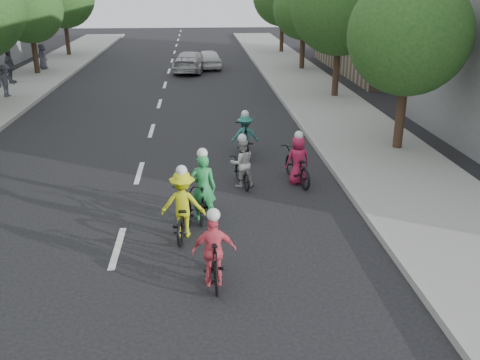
{
  "coord_description": "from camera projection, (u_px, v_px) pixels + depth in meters",
  "views": [
    {
      "loc": [
        1.9,
        -10.86,
        5.62
      ],
      "look_at": [
        2.87,
        1.45,
        1.0
      ],
      "focal_mm": 40.0,
      "sensor_mm": 36.0,
      "label": 1
    }
  ],
  "objects": [
    {
      "name": "tree_r_2",
      "position": [
        304.0,
        8.0,
        34.2
      ],
      "size": [
        4.0,
        4.0,
        5.97
      ],
      "color": "black",
      "rests_on": "ground"
    },
    {
      "name": "tree_l_4",
      "position": [
        29.0,
        10.0,
        32.39
      ],
      "size": [
        4.0,
        4.0,
        5.97
      ],
      "color": "black",
      "rests_on": "ground"
    },
    {
      "name": "cyclist_3",
      "position": [
        297.0,
        164.0,
        15.65
      ],
      "size": [
        1.02,
        2.05,
        1.6
      ],
      "rotation": [
        0.0,
        0.0,
        3.32
      ],
      "color": "black",
      "rests_on": "ground"
    },
    {
      "name": "follow_car_trail",
      "position": [
        208.0,
        59.0,
        36.25
      ],
      "size": [
        1.92,
        3.87,
        1.27
      ],
      "primitive_type": "imported",
      "rotation": [
        0.0,
        0.0,
        3.26
      ],
      "color": "white",
      "rests_on": "ground"
    },
    {
      "name": "spectator_1",
      "position": [
        9.0,
        66.0,
        30.06
      ],
      "size": [
        0.53,
        1.13,
        1.88
      ],
      "primitive_type": "imported",
      "rotation": [
        0.0,
        0.0,
        1.5
      ],
      "color": "#464752",
      "rests_on": "sidewalk_left"
    },
    {
      "name": "cyclist_0",
      "position": [
        242.0,
        168.0,
        15.42
      ],
      "size": [
        0.78,
        1.58,
        1.58
      ],
      "rotation": [
        0.0,
        0.0,
        3.32
      ],
      "color": "black",
      "rests_on": "ground"
    },
    {
      "name": "cyclist_5",
      "position": [
        214.0,
        256.0,
        10.38
      ],
      "size": [
        0.88,
        1.63,
        1.63
      ],
      "rotation": [
        0.0,
        0.0,
        3.18
      ],
      "color": "black",
      "rests_on": "ground"
    },
    {
      "name": "bldg_se",
      "position": [
        417.0,
        8.0,
        34.15
      ],
      "size": [
        10.0,
        14.0,
        8.0
      ],
      "primitive_type": "cube",
      "color": "gray",
      "rests_on": "ground"
    },
    {
      "name": "tree_r_1",
      "position": [
        340.0,
        5.0,
        25.6
      ],
      "size": [
        4.8,
        4.8,
        6.93
      ],
      "color": "black",
      "rests_on": "ground"
    },
    {
      "name": "sidewalk_right",
      "position": [
        348.0,
        125.0,
        21.87
      ],
      "size": [
        4.0,
        80.0,
        0.15
      ],
      "primitive_type": "cube",
      "color": "gray",
      "rests_on": "ground"
    },
    {
      "name": "tree_r_0",
      "position": [
        409.0,
        35.0,
        17.39
      ],
      "size": [
        4.0,
        4.0,
        5.97
      ],
      "color": "black",
      "rests_on": "ground"
    },
    {
      "name": "follow_car_lead",
      "position": [
        191.0,
        62.0,
        34.77
      ],
      "size": [
        2.64,
        4.82,
        1.32
      ],
      "primitive_type": "imported",
      "rotation": [
        0.0,
        0.0,
        2.96
      ],
      "color": "#B4B3B8",
      "rests_on": "ground"
    },
    {
      "name": "curb_right",
      "position": [
        301.0,
        126.0,
        21.72
      ],
      "size": [
        0.18,
        80.0,
        0.18
      ],
      "primitive_type": "cube",
      "color": "#999993",
      "rests_on": "ground"
    },
    {
      "name": "ground",
      "position": [
        118.0,
        248.0,
        11.97
      ],
      "size": [
        120.0,
        120.0,
        0.0
      ],
      "primitive_type": "plane",
      "color": "black",
      "rests_on": "ground"
    },
    {
      "name": "cyclist_2",
      "position": [
        245.0,
        138.0,
        18.07
      ],
      "size": [
        0.96,
        1.93,
        1.59
      ],
      "rotation": [
        0.0,
        0.0,
        3.19
      ],
      "color": "black",
      "rests_on": "ground"
    },
    {
      "name": "cyclist_1",
      "position": [
        203.0,
        195.0,
        13.21
      ],
      "size": [
        0.67,
        1.58,
        1.87
      ],
      "rotation": [
        0.0,
        0.0,
        3.04
      ],
      "color": "black",
      "rests_on": "ground"
    },
    {
      "name": "spectator_0",
      "position": [
        6.0,
        80.0,
        26.58
      ],
      "size": [
        0.93,
        1.19,
        1.62
      ],
      "primitive_type": "imported",
      "rotation": [
        0.0,
        0.0,
        1.21
      ],
      "color": "#43444E",
      "rests_on": "sidewalk_left"
    },
    {
      "name": "spectator_2",
      "position": [
        42.0,
        56.0,
        34.94
      ],
      "size": [
        0.61,
        0.85,
        1.62
      ],
      "primitive_type": "imported",
      "rotation": [
        0.0,
        0.0,
        1.45
      ],
      "color": "#4B4955",
      "rests_on": "sidewalk_left"
    },
    {
      "name": "cyclist_4",
      "position": [
        183.0,
        209.0,
        12.4
      ],
      "size": [
        1.09,
        1.97,
        1.74
      ],
      "rotation": [
        0.0,
        0.0,
        3.02
      ],
      "color": "black",
      "rests_on": "ground"
    }
  ]
}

